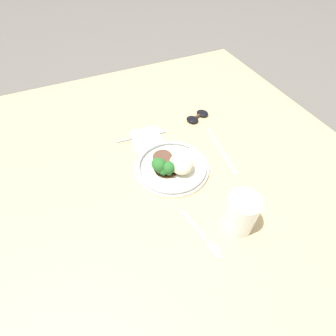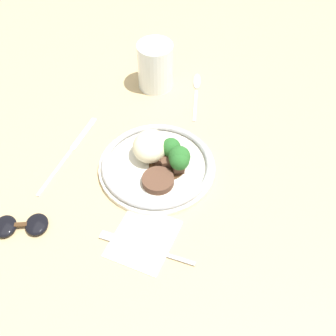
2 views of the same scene
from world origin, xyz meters
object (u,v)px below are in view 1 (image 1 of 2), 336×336
object	(u,v)px
spoon	(209,243)
fork	(146,135)
plate	(172,166)
juice_glass	(241,214)
sunglasses	(197,116)
knife	(222,151)

from	to	relation	value
spoon	fork	bearing A→B (deg)	169.27
fork	spoon	world-z (taller)	same
plate	juice_glass	size ratio (longest dim) A/B	2.09
juice_glass	fork	xyz separation A→B (m)	(-0.43, -0.09, -0.05)
juice_glass	spoon	distance (m)	0.11
sunglasses	plate	bearing A→B (deg)	-64.32
knife	sunglasses	world-z (taller)	sunglasses
plate	sunglasses	distance (m)	0.29
juice_glass	knife	world-z (taller)	juice_glass
fork	spoon	size ratio (longest dim) A/B	1.08
plate	sunglasses	world-z (taller)	plate
plate	juice_glass	bearing A→B (deg)	17.50
fork	plate	bearing A→B (deg)	-81.19
sunglasses	juice_glass	bearing A→B (deg)	-34.86
spoon	sunglasses	bearing A→B (deg)	144.56
sunglasses	knife	bearing A→B (deg)	-23.07
plate	juice_glass	world-z (taller)	juice_glass
knife	sunglasses	bearing A→B (deg)	-176.43
plate	juice_glass	xyz separation A→B (m)	(0.25, 0.08, 0.03)
juice_glass	knife	xyz separation A→B (m)	(-0.25, 0.11, -0.05)
knife	plate	bearing A→B (deg)	-80.86
plate	knife	distance (m)	0.19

